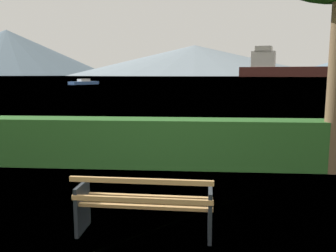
{
  "coord_description": "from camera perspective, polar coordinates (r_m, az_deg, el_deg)",
  "views": [
    {
      "loc": [
        0.65,
        -4.48,
        2.16
      ],
      "look_at": [
        0.0,
        4.09,
        0.88
      ],
      "focal_mm": 37.35,
      "sensor_mm": 36.0,
      "label": 1
    }
  ],
  "objects": [
    {
      "name": "ground_plane",
      "position": [
        5.02,
        -3.72,
        -17.01
      ],
      "size": [
        1400.0,
        1400.0,
        0.0
      ],
      "primitive_type": "plane",
      "color": "olive"
    },
    {
      "name": "hedge_row",
      "position": [
        8.16,
        -0.32,
        -2.78
      ],
      "size": [
        13.23,
        0.75,
        1.13
      ],
      "primitive_type": "cube",
      "color": "#285B23",
      "rests_on": "ground_plane"
    },
    {
      "name": "fishing_boat_near",
      "position": [
        75.76,
        -13.58,
        6.92
      ],
      "size": [
        5.25,
        6.64,
        1.16
      ],
      "color": "#335693",
      "rests_on": "water_surface"
    },
    {
      "name": "park_bench",
      "position": [
        4.79,
        -3.9,
        -12.68
      ],
      "size": [
        1.85,
        0.63,
        0.87
      ],
      "color": "tan",
      "rests_on": "ground_plane"
    },
    {
      "name": "cargo_ship_large",
      "position": [
        302.31,
        20.04,
        8.86
      ],
      "size": [
        103.17,
        42.57,
        24.79
      ],
      "color": "#471E19",
      "rests_on": "water_surface"
    },
    {
      "name": "water_surface",
      "position": [
        310.54,
        4.28,
        8.04
      ],
      "size": [
        620.0,
        620.0,
        0.0
      ],
      "primitive_type": "plane",
      "color": "#7A99A8",
      "rests_on": "ground_plane"
    },
    {
      "name": "distant_hills",
      "position": [
        585.73,
        -6.71,
        11.12
      ],
      "size": [
        900.89,
        394.16,
        76.19
      ],
      "color": "slate",
      "rests_on": "ground_plane"
    }
  ]
}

